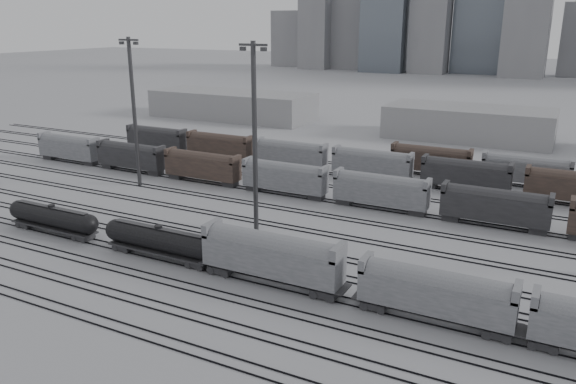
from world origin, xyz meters
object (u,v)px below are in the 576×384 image
at_px(hopper_car_b, 436,291).
at_px(tank_car_a, 53,217).
at_px(hopper_car_a, 272,254).
at_px(light_mast_c, 255,134).
at_px(tank_car_b, 159,240).

bearing_deg(hopper_car_b, tank_car_a, -180.00).
relative_size(hopper_car_a, light_mast_c, 0.64).
distance_m(tank_car_b, hopper_car_b, 34.12).
xyz_separation_m(tank_car_a, hopper_car_a, (34.73, 0.00, 1.36)).
bearing_deg(hopper_car_a, light_mast_c, 126.20).
relative_size(hopper_car_b, light_mast_c, 0.58).
bearing_deg(tank_car_a, hopper_car_b, 0.00).
bearing_deg(tank_car_a, tank_car_b, 0.00).
distance_m(tank_car_b, light_mast_c, 18.96).
height_order(tank_car_a, hopper_car_b, hopper_car_b).
bearing_deg(tank_car_a, light_mast_c, 29.92).
height_order(hopper_car_b, light_mast_c, light_mast_c).
xyz_separation_m(tank_car_a, hopper_car_b, (52.89, 0.00, 1.03)).
bearing_deg(light_mast_c, tank_car_b, -111.90).
xyz_separation_m(hopper_car_b, light_mast_c, (-28.45, 14.06, 10.45)).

